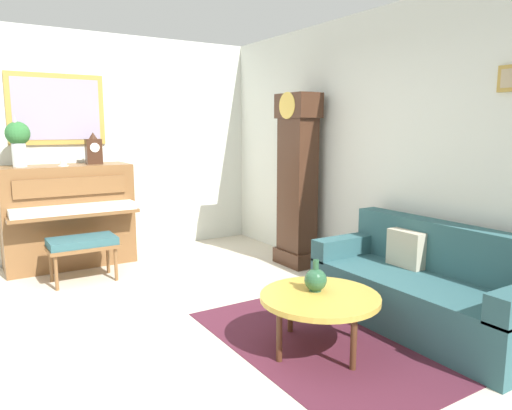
{
  "coord_description": "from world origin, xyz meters",
  "views": [
    {
      "loc": [
        3.62,
        -1.25,
        1.62
      ],
      "look_at": [
        -0.15,
        1.11,
        0.9
      ],
      "focal_mm": 33.16,
      "sensor_mm": 36.0,
      "label": 1
    }
  ],
  "objects_px": {
    "grandfather_clock": "(297,185)",
    "piano": "(68,215)",
    "green_jug": "(316,280)",
    "piano_bench": "(82,244)",
    "teacup": "(63,164)",
    "coffee_table": "(320,299)",
    "flower_vase": "(18,138)",
    "couch": "(426,289)",
    "mantel_clock": "(94,150)"
  },
  "relations": [
    {
      "from": "grandfather_clock",
      "to": "flower_vase",
      "type": "relative_size",
      "value": 3.5
    },
    {
      "from": "green_jug",
      "to": "piano_bench",
      "type": "bearing_deg",
      "value": -155.21
    },
    {
      "from": "mantel_clock",
      "to": "piano_bench",
      "type": "bearing_deg",
      "value": -25.08
    },
    {
      "from": "mantel_clock",
      "to": "teacup",
      "type": "bearing_deg",
      "value": -70.5
    },
    {
      "from": "grandfather_clock",
      "to": "piano",
      "type": "bearing_deg",
      "value": -121.68
    },
    {
      "from": "teacup",
      "to": "coffee_table",
      "type": "bearing_deg",
      "value": 20.07
    },
    {
      "from": "flower_vase",
      "to": "green_jug",
      "type": "xyz_separation_m",
      "value": [
        3.22,
        1.61,
        -1.0
      ]
    },
    {
      "from": "couch",
      "to": "piano_bench",
      "type": "bearing_deg",
      "value": -141.48
    },
    {
      "from": "flower_vase",
      "to": "green_jug",
      "type": "distance_m",
      "value": 3.74
    },
    {
      "from": "couch",
      "to": "flower_vase",
      "type": "bearing_deg",
      "value": -142.69
    },
    {
      "from": "piano_bench",
      "to": "couch",
      "type": "bearing_deg",
      "value": 38.52
    },
    {
      "from": "piano_bench",
      "to": "teacup",
      "type": "xyz_separation_m",
      "value": [
        -0.6,
        -0.03,
        0.82
      ]
    },
    {
      "from": "grandfather_clock",
      "to": "green_jug",
      "type": "distance_m",
      "value": 2.19
    },
    {
      "from": "mantel_clock",
      "to": "teacup",
      "type": "height_order",
      "value": "mantel_clock"
    },
    {
      "from": "flower_vase",
      "to": "couch",
      "type": "bearing_deg",
      "value": 37.31
    },
    {
      "from": "piano",
      "to": "teacup",
      "type": "xyz_separation_m",
      "value": [
        0.14,
        -0.04,
        0.62
      ]
    },
    {
      "from": "couch",
      "to": "coffee_table",
      "type": "xyz_separation_m",
      "value": [
        -0.13,
        -1.03,
        0.08
      ]
    },
    {
      "from": "piano_bench",
      "to": "grandfather_clock",
      "type": "xyz_separation_m",
      "value": [
        0.69,
        2.32,
        0.56
      ]
    },
    {
      "from": "couch",
      "to": "teacup",
      "type": "bearing_deg",
      "value": -146.47
    },
    {
      "from": "coffee_table",
      "to": "piano_bench",
      "type": "bearing_deg",
      "value": -156.42
    },
    {
      "from": "mantel_clock",
      "to": "green_jug",
      "type": "xyz_separation_m",
      "value": [
        3.22,
        0.81,
        -0.86
      ]
    },
    {
      "from": "piano",
      "to": "flower_vase",
      "type": "height_order",
      "value": "flower_vase"
    },
    {
      "from": "piano_bench",
      "to": "green_jug",
      "type": "relative_size",
      "value": 2.92
    },
    {
      "from": "piano_bench",
      "to": "flower_vase",
      "type": "distance_m",
      "value": 1.41
    },
    {
      "from": "flower_vase",
      "to": "teacup",
      "type": "distance_m",
      "value": 0.54
    },
    {
      "from": "piano_bench",
      "to": "green_jug",
      "type": "distance_m",
      "value": 2.74
    },
    {
      "from": "mantel_clock",
      "to": "green_jug",
      "type": "distance_m",
      "value": 3.43
    },
    {
      "from": "piano",
      "to": "flower_vase",
      "type": "relative_size",
      "value": 2.48
    },
    {
      "from": "piano",
      "to": "grandfather_clock",
      "type": "xyz_separation_m",
      "value": [
        1.42,
        2.31,
        0.36
      ]
    },
    {
      "from": "coffee_table",
      "to": "piano",
      "type": "bearing_deg",
      "value": -161.38
    },
    {
      "from": "grandfather_clock",
      "to": "mantel_clock",
      "type": "distance_m",
      "value": 2.47
    },
    {
      "from": "couch",
      "to": "green_jug",
      "type": "xyz_separation_m",
      "value": [
        -0.21,
        -1.0,
        0.2
      ]
    },
    {
      "from": "piano_bench",
      "to": "teacup",
      "type": "bearing_deg",
      "value": -176.66
    },
    {
      "from": "teacup",
      "to": "piano",
      "type": "bearing_deg",
      "value": 161.91
    },
    {
      "from": "flower_vase",
      "to": "piano",
      "type": "bearing_deg",
      "value": 90.2
    },
    {
      "from": "couch",
      "to": "flower_vase",
      "type": "height_order",
      "value": "flower_vase"
    },
    {
      "from": "green_jug",
      "to": "teacup",
      "type": "bearing_deg",
      "value": -159.0
    },
    {
      "from": "teacup",
      "to": "green_jug",
      "type": "xyz_separation_m",
      "value": [
        3.08,
        1.18,
        -0.71
      ]
    },
    {
      "from": "coffee_table",
      "to": "flower_vase",
      "type": "height_order",
      "value": "flower_vase"
    },
    {
      "from": "couch",
      "to": "teacup",
      "type": "relative_size",
      "value": 16.38
    },
    {
      "from": "grandfather_clock",
      "to": "green_jug",
      "type": "height_order",
      "value": "grandfather_clock"
    },
    {
      "from": "piano_bench",
      "to": "piano",
      "type": "bearing_deg",
      "value": 179.26
    },
    {
      "from": "coffee_table",
      "to": "green_jug",
      "type": "height_order",
      "value": "green_jug"
    },
    {
      "from": "mantel_clock",
      "to": "teacup",
      "type": "relative_size",
      "value": 3.28
    },
    {
      "from": "piano_bench",
      "to": "teacup",
      "type": "height_order",
      "value": "teacup"
    },
    {
      "from": "teacup",
      "to": "grandfather_clock",
      "type": "bearing_deg",
      "value": 61.27
    },
    {
      "from": "mantel_clock",
      "to": "teacup",
      "type": "xyz_separation_m",
      "value": [
        0.13,
        -0.38,
        -0.15
      ]
    },
    {
      "from": "couch",
      "to": "teacup",
      "type": "xyz_separation_m",
      "value": [
        -3.29,
        -2.18,
        0.91
      ]
    },
    {
      "from": "grandfather_clock",
      "to": "green_jug",
      "type": "bearing_deg",
      "value": -33.14
    },
    {
      "from": "piano",
      "to": "green_jug",
      "type": "relative_size",
      "value": 6.0
    }
  ]
}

